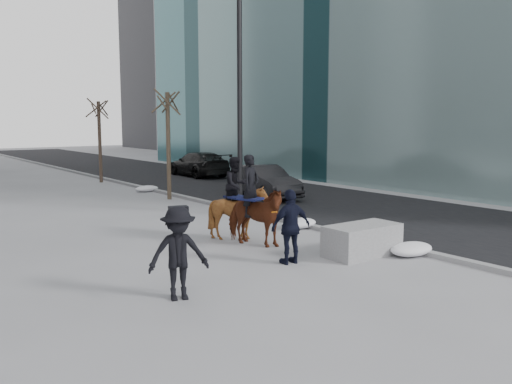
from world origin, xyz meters
TOP-DOWN VIEW (x-y plane):
  - ground at (0.00, 0.00)m, footprint 120.00×120.00m
  - road at (7.00, 10.00)m, footprint 8.00×90.00m
  - curb at (3.00, 10.00)m, footprint 0.25×90.00m
  - planter at (1.71, -0.90)m, footprint 1.94×0.99m
  - car_near at (5.98, 8.65)m, footprint 2.07×4.40m
  - car_far at (8.26, 18.12)m, footprint 2.25×5.11m
  - tree_near at (2.40, 10.60)m, footprint 1.20×1.20m
  - tree_far at (2.40, 18.45)m, footprint 1.20×1.20m
  - mounted_left at (0.19, 1.56)m, footprint 1.48×2.06m
  - mounted_right at (0.30, 2.44)m, footprint 1.35×1.48m
  - feeder at (-0.21, -0.43)m, footprint 1.07×0.91m
  - camera_crew at (-3.53, -1.14)m, footprint 1.28×0.96m
  - lamppost at (2.60, 5.67)m, footprint 0.25×0.81m
  - snow_piles at (2.70, 3.87)m, footprint 1.26×15.82m

SIDE VIEW (x-z plane):
  - ground at x=0.00m, z-range 0.00..0.00m
  - road at x=7.00m, z-range 0.00..0.01m
  - curb at x=3.00m, z-range 0.00..0.12m
  - snow_piles at x=2.70m, z-range -0.01..0.31m
  - planter at x=1.71m, z-range 0.00..0.77m
  - car_near at x=5.98m, z-range 0.00..1.40m
  - car_far at x=8.26m, z-range 0.00..1.46m
  - feeder at x=-0.21m, z-range 0.00..1.76m
  - camera_crew at x=-3.53m, z-range 0.01..1.76m
  - mounted_left at x=0.19m, z-range -0.31..2.12m
  - mounted_right at x=0.30m, z-range -0.23..2.09m
  - tree_far at x=2.40m, z-range 0.00..4.81m
  - tree_near at x=2.40m, z-range 0.00..4.98m
  - lamppost at x=2.60m, z-range 0.45..9.54m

